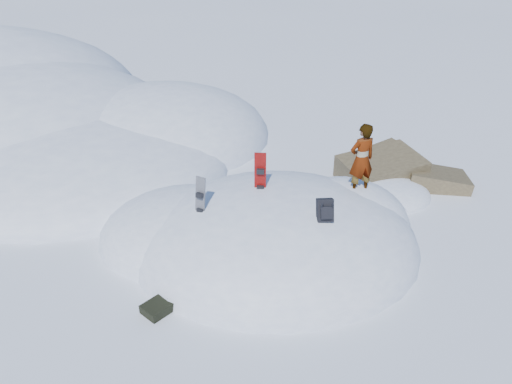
{
  "coord_description": "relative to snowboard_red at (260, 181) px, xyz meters",
  "views": [
    {
      "loc": [
        -1.18,
        -10.12,
        7.02
      ],
      "look_at": [
        -0.47,
        0.3,
        1.39
      ],
      "focal_mm": 35.0,
      "sensor_mm": 36.0,
      "label": 1
    }
  ],
  "objects": [
    {
      "name": "backpack",
      "position": [
        1.31,
        -1.32,
        -0.08
      ],
      "size": [
        0.35,
        0.46,
        0.59
      ],
      "rotation": [
        0.0,
        0.0,
        -0.01
      ],
      "color": "black",
      "rests_on": "snow_mound"
    },
    {
      "name": "snowboard_dark",
      "position": [
        -1.41,
        -0.63,
        -0.21
      ],
      "size": [
        0.32,
        0.3,
        1.32
      ],
      "rotation": [
        0.0,
        0.0,
        -0.58
      ],
      "color": "black",
      "rests_on": "snow_mound"
    },
    {
      "name": "rock_outcrop",
      "position": [
        4.08,
        2.66,
        -1.63
      ],
      "size": [
        4.68,
        4.41,
        1.68
      ],
      "color": "brown",
      "rests_on": "ground"
    },
    {
      "name": "ground",
      "position": [
        0.36,
        -0.35,
        -1.65
      ],
      "size": [
        120.0,
        120.0,
        0.0
      ],
      "primitive_type": "plane",
      "color": "white",
      "rests_on": "ground"
    },
    {
      "name": "person",
      "position": [
        2.49,
        0.34,
        0.33
      ],
      "size": [
        0.77,
        0.62,
        1.84
      ],
      "primitive_type": "imported",
      "rotation": [
        0.0,
        0.0,
        3.45
      ],
      "color": "slate",
      "rests_on": "snow_mound"
    },
    {
      "name": "gear_pile",
      "position": [
        -2.19,
        -2.44,
        -1.53
      ],
      "size": [
        0.94,
        0.83,
        0.25
      ],
      "rotation": [
        0.0,
        0.0,
        0.77
      ],
      "color": "black",
      "rests_on": "ground"
    },
    {
      "name": "snow_mound",
      "position": [
        0.19,
        -0.11,
        -1.65
      ],
      "size": [
        8.0,
        6.0,
        3.0
      ],
      "color": "white",
      "rests_on": "ground"
    },
    {
      "name": "snowboard_red",
      "position": [
        0.0,
        0.0,
        0.0
      ],
      "size": [
        0.28,
        0.16,
        1.48
      ],
      "rotation": [
        0.0,
        0.0,
        -0.15
      ],
      "color": "red",
      "rests_on": "snow_mound"
    }
  ]
}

